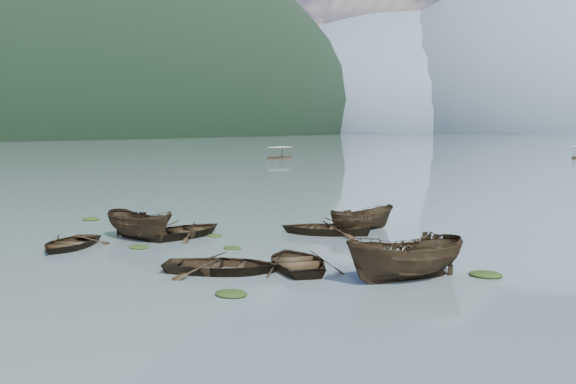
% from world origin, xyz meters
% --- Properties ---
extents(ground_plane, '(2400.00, 2400.00, 0.00)m').
position_xyz_m(ground_plane, '(0.00, 0.00, 0.00)').
color(ground_plane, '#4E5D62').
extents(haze_mtn_a, '(520.00, 520.00, 280.00)m').
position_xyz_m(haze_mtn_a, '(-260.00, 900.00, 0.00)').
color(haze_mtn_a, '#475666').
rests_on(haze_mtn_a, ground).
extents(haze_mtn_b, '(520.00, 520.00, 340.00)m').
position_xyz_m(haze_mtn_b, '(-60.00, 900.00, 0.00)').
color(haze_mtn_b, '#475666').
rests_on(haze_mtn_b, ground).
extents(rowboat_0, '(3.80, 4.56, 0.81)m').
position_xyz_m(rowboat_0, '(-6.29, 2.64, 0.00)').
color(rowboat_0, black).
rests_on(rowboat_0, ground).
extents(rowboat_1, '(4.16, 5.21, 0.96)m').
position_xyz_m(rowboat_1, '(-3.52, 7.63, 0.00)').
color(rowboat_1, black).
rests_on(rowboat_1, ground).
extents(rowboat_2, '(4.74, 2.69, 1.73)m').
position_xyz_m(rowboat_2, '(-4.87, 5.83, 0.00)').
color(rowboat_2, black).
rests_on(rowboat_2, ground).
extents(rowboat_3, '(5.08, 5.26, 0.89)m').
position_xyz_m(rowboat_3, '(4.69, 3.61, 0.00)').
color(rowboat_3, black).
rests_on(rowboat_3, ground).
extents(rowboat_4, '(5.19, 4.47, 0.90)m').
position_xyz_m(rowboat_4, '(2.54, 1.64, 0.00)').
color(rowboat_4, black).
rests_on(rowboat_4, ground).
extents(rowboat_5, '(4.40, 4.94, 1.87)m').
position_xyz_m(rowboat_5, '(9.04, 3.44, 0.00)').
color(rowboat_5, black).
rests_on(rowboat_5, ground).
extents(rowboat_7, '(5.38, 4.52, 0.95)m').
position_xyz_m(rowboat_7, '(2.39, 11.56, 0.00)').
color(rowboat_7, black).
rests_on(rowboat_7, ground).
extents(rowboat_8, '(3.50, 3.89, 1.48)m').
position_xyz_m(rowboat_8, '(3.58, 13.62, 0.00)').
color(rowboat_8, black).
rests_on(rowboat_8, ground).
extents(weed_clump_0, '(0.97, 0.79, 0.21)m').
position_xyz_m(weed_clump_0, '(-3.50, 4.07, 0.00)').
color(weed_clump_0, black).
rests_on(weed_clump_0, ground).
extents(weed_clump_1, '(0.85, 0.68, 0.19)m').
position_xyz_m(weed_clump_1, '(0.34, 5.85, 0.00)').
color(weed_clump_1, black).
rests_on(weed_clump_1, ground).
extents(weed_clump_2, '(1.11, 0.88, 0.24)m').
position_xyz_m(weed_clump_2, '(4.62, -1.07, 0.00)').
color(weed_clump_2, black).
rests_on(weed_clump_2, ground).
extents(weed_clump_3, '(0.89, 0.75, 0.20)m').
position_xyz_m(weed_clump_3, '(1.13, 11.33, 0.00)').
color(weed_clump_3, black).
rests_on(weed_clump_3, ground).
extents(weed_clump_4, '(1.21, 0.96, 0.25)m').
position_xyz_m(weed_clump_4, '(11.42, 5.45, 0.00)').
color(weed_clump_4, black).
rests_on(weed_clump_4, ground).
extents(weed_clump_5, '(1.11, 0.90, 0.24)m').
position_xyz_m(weed_clump_5, '(-11.90, 9.77, 0.00)').
color(weed_clump_5, black).
rests_on(weed_clump_5, ground).
extents(weed_clump_6, '(0.87, 0.72, 0.18)m').
position_xyz_m(weed_clump_6, '(-2.18, 8.25, 0.00)').
color(weed_clump_6, black).
rests_on(weed_clump_6, ground).
extents(weed_clump_7, '(1.22, 0.98, 0.27)m').
position_xyz_m(weed_clump_7, '(5.71, 8.38, 0.00)').
color(weed_clump_7, black).
rests_on(weed_clump_7, ground).
extents(pontoon_left, '(2.55, 5.39, 2.01)m').
position_xyz_m(pontoon_left, '(-39.17, 85.31, 0.00)').
color(pontoon_left, black).
rests_on(pontoon_left, ground).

